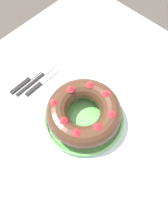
# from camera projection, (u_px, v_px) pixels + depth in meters

# --- Properties ---
(ground_plane) EXTENTS (8.00, 8.00, 0.00)m
(ground_plane) POSITION_uv_depth(u_px,v_px,m) (82.00, 165.00, 1.53)
(ground_plane) COLOR #4C4742
(dining_table) EXTENTS (1.14, 1.27, 0.76)m
(dining_table) POSITION_uv_depth(u_px,v_px,m) (81.00, 130.00, 0.93)
(dining_table) COLOR silver
(dining_table) RESTS_ON ground_plane
(serving_dish) EXTENTS (0.31, 0.31, 0.02)m
(serving_dish) POSITION_uv_depth(u_px,v_px,m) (84.00, 118.00, 0.84)
(serving_dish) COLOR #6BB760
(serving_dish) RESTS_ON dining_table
(bundt_cake) EXTENTS (0.28, 0.28, 0.09)m
(bundt_cake) POSITION_uv_depth(u_px,v_px,m) (84.00, 112.00, 0.79)
(bundt_cake) COLOR #4C2D1E
(bundt_cake) RESTS_ON serving_dish
(fork) EXTENTS (0.02, 0.21, 0.01)m
(fork) POSITION_uv_depth(u_px,v_px,m) (38.00, 78.00, 0.93)
(fork) COLOR black
(fork) RESTS_ON dining_table
(serving_knife) EXTENTS (0.02, 0.23, 0.01)m
(serving_knife) POSITION_uv_depth(u_px,v_px,m) (29.00, 79.00, 0.93)
(serving_knife) COLOR black
(serving_knife) RESTS_ON dining_table
(cake_knife) EXTENTS (0.02, 0.19, 0.01)m
(cake_knife) POSITION_uv_depth(u_px,v_px,m) (40.00, 83.00, 0.92)
(cake_knife) COLOR black
(cake_knife) RESTS_ON dining_table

